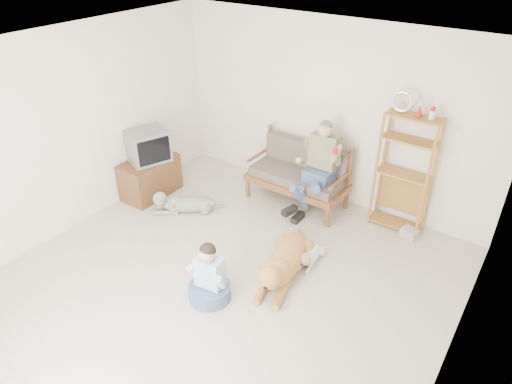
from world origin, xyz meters
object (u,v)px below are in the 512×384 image
Objects in this scene: loveseat at (299,173)px; golden_retriever at (284,262)px; etagere at (404,173)px; tv_stand at (150,177)px.

loveseat reaches higher than golden_retriever.
loveseat is at bearing -172.51° from etagere.
etagere is at bearing 55.26° from golden_retriever.
etagere is 2.17× the size of tv_stand.
loveseat is 1.68× the size of tv_stand.
tv_stand is 0.58× the size of golden_retriever.
etagere is 3.78m from tv_stand.
tv_stand is 2.78m from golden_retriever.
loveseat is at bearing 102.02° from golden_retriever.
tv_stand is (-2.01, -1.16, -0.19)m from loveseat.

